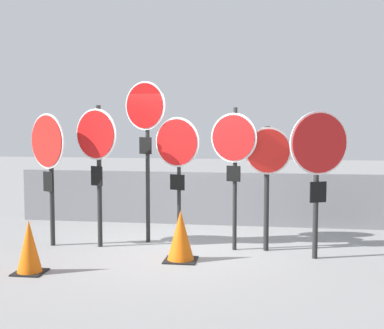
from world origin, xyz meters
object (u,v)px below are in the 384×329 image
at_px(stop_sign_1, 97,149).
at_px(stop_sign_3, 177,152).
at_px(stop_sign_2, 146,125).
at_px(traffic_cone_0, 29,247).
at_px(stop_sign_0, 48,153).
at_px(stop_sign_4, 234,150).
at_px(traffic_cone_1, 181,236).
at_px(stop_sign_5, 268,165).
at_px(stop_sign_6, 319,157).

xyz_separation_m(stop_sign_1, stop_sign_3, (1.27, 0.28, -0.07)).
xyz_separation_m(stop_sign_2, traffic_cone_0, (-1.14, -2.01, -1.63)).
relative_size(stop_sign_0, stop_sign_4, 0.96).
height_order(stop_sign_4, traffic_cone_0, stop_sign_4).
xyz_separation_m(stop_sign_0, stop_sign_1, (0.81, 0.03, 0.08)).
relative_size(stop_sign_2, stop_sign_3, 1.28).
distance_m(stop_sign_3, traffic_cone_1, 1.50).
relative_size(stop_sign_5, stop_sign_6, 0.89).
bearing_deg(stop_sign_4, stop_sign_1, -157.71).
height_order(stop_sign_3, stop_sign_6, stop_sign_6).
distance_m(stop_sign_0, stop_sign_6, 4.28).
relative_size(stop_sign_1, traffic_cone_1, 3.06).
relative_size(stop_sign_0, stop_sign_5, 1.10).
xyz_separation_m(stop_sign_2, traffic_cone_1, (0.77, -1.08, -1.61)).
distance_m(stop_sign_5, traffic_cone_0, 3.73).
bearing_deg(traffic_cone_1, stop_sign_2, 125.59).
xyz_separation_m(stop_sign_1, stop_sign_6, (3.46, -0.25, -0.08)).
bearing_deg(stop_sign_5, stop_sign_0, 169.74).
height_order(stop_sign_3, stop_sign_4, stop_sign_4).
relative_size(traffic_cone_0, traffic_cone_1, 0.97).
xyz_separation_m(stop_sign_0, stop_sign_2, (1.51, 0.48, 0.46)).
xyz_separation_m(stop_sign_1, traffic_cone_0, (-0.44, -1.57, -1.25)).
distance_m(stop_sign_0, traffic_cone_1, 2.63).
height_order(stop_sign_1, stop_sign_3, stop_sign_1).
xyz_separation_m(stop_sign_3, stop_sign_6, (2.20, -0.53, -0.01)).
bearing_deg(stop_sign_2, stop_sign_3, 7.73).
bearing_deg(stop_sign_5, stop_sign_6, -40.88).
height_order(stop_sign_2, stop_sign_4, stop_sign_2).
distance_m(stop_sign_5, traffic_cone_1, 1.78).
bearing_deg(stop_sign_6, traffic_cone_0, 173.92).
bearing_deg(stop_sign_3, traffic_cone_0, -112.44).
relative_size(stop_sign_1, traffic_cone_0, 3.16).
distance_m(stop_sign_6, traffic_cone_0, 4.28).
height_order(stop_sign_3, stop_sign_5, stop_sign_3).
height_order(stop_sign_4, traffic_cone_1, stop_sign_4).
relative_size(stop_sign_0, traffic_cone_0, 2.98).
bearing_deg(stop_sign_1, stop_sign_2, 55.24).
relative_size(stop_sign_1, stop_sign_2, 0.85).
xyz_separation_m(stop_sign_0, stop_sign_3, (2.08, 0.31, 0.01)).
height_order(stop_sign_0, stop_sign_4, stop_sign_4).
height_order(stop_sign_1, stop_sign_2, stop_sign_2).
height_order(stop_sign_5, traffic_cone_0, stop_sign_5).
height_order(stop_sign_1, traffic_cone_0, stop_sign_1).
bearing_deg(stop_sign_2, stop_sign_6, 9.65).
bearing_deg(stop_sign_4, traffic_cone_0, -128.06).
bearing_deg(traffic_cone_1, traffic_cone_0, -154.02).
relative_size(stop_sign_2, stop_sign_5, 1.37).
bearing_deg(stop_sign_0, stop_sign_4, 35.77).
relative_size(stop_sign_6, traffic_cone_0, 3.02).
bearing_deg(traffic_cone_1, stop_sign_0, 165.25).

